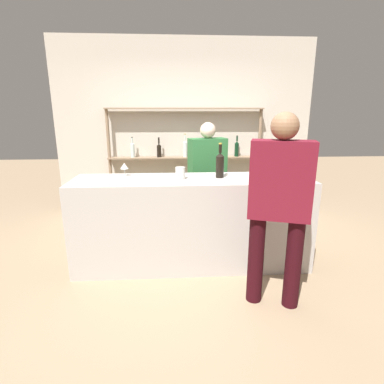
{
  "coord_description": "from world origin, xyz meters",
  "views": [
    {
      "loc": [
        -0.2,
        -3.11,
        1.68
      ],
      "look_at": [
        0.0,
        0.0,
        0.84
      ],
      "focal_mm": 28.0,
      "sensor_mm": 36.0,
      "label": 1
    }
  ],
  "objects_px": {
    "counter_bottle_2": "(274,165)",
    "counter_bottle_1": "(290,161)",
    "counter_bottle_3": "(305,166)",
    "server_behind_counter": "(207,172)",
    "cork_jar": "(180,173)",
    "customer_right": "(279,200)",
    "wine_glass": "(124,166)",
    "counter_bottle_0": "(220,164)"
  },
  "relations": [
    {
      "from": "counter_bottle_2",
      "to": "counter_bottle_1",
      "type": "bearing_deg",
      "value": 27.59
    },
    {
      "from": "counter_bottle_1",
      "to": "counter_bottle_3",
      "type": "distance_m",
      "value": 0.34
    },
    {
      "from": "counter_bottle_3",
      "to": "server_behind_counter",
      "type": "xyz_separation_m",
      "value": [
        -0.9,
        0.95,
        -0.25
      ]
    },
    {
      "from": "counter_bottle_1",
      "to": "cork_jar",
      "type": "distance_m",
      "value": 1.28
    },
    {
      "from": "cork_jar",
      "to": "customer_right",
      "type": "height_order",
      "value": "customer_right"
    },
    {
      "from": "counter_bottle_1",
      "to": "wine_glass",
      "type": "relative_size",
      "value": 2.53
    },
    {
      "from": "counter_bottle_2",
      "to": "counter_bottle_3",
      "type": "height_order",
      "value": "counter_bottle_3"
    },
    {
      "from": "cork_jar",
      "to": "counter_bottle_3",
      "type": "bearing_deg",
      "value": -5.24
    },
    {
      "from": "wine_glass",
      "to": "cork_jar",
      "type": "height_order",
      "value": "wine_glass"
    },
    {
      "from": "counter_bottle_2",
      "to": "server_behind_counter",
      "type": "distance_m",
      "value": 1.0
    },
    {
      "from": "counter_bottle_1",
      "to": "server_behind_counter",
      "type": "xyz_separation_m",
      "value": [
        -0.88,
        0.61,
        -0.24
      ]
    },
    {
      "from": "counter_bottle_1",
      "to": "counter_bottle_3",
      "type": "bearing_deg",
      "value": -86.29
    },
    {
      "from": "customer_right",
      "to": "server_behind_counter",
      "type": "distance_m",
      "value": 1.64
    },
    {
      "from": "counter_bottle_2",
      "to": "counter_bottle_3",
      "type": "relative_size",
      "value": 0.87
    },
    {
      "from": "wine_glass",
      "to": "server_behind_counter",
      "type": "bearing_deg",
      "value": 32.45
    },
    {
      "from": "customer_right",
      "to": "server_behind_counter",
      "type": "height_order",
      "value": "customer_right"
    },
    {
      "from": "cork_jar",
      "to": "counter_bottle_0",
      "type": "bearing_deg",
      "value": 8.39
    },
    {
      "from": "counter_bottle_2",
      "to": "counter_bottle_0",
      "type": "bearing_deg",
      "value": -176.51
    },
    {
      "from": "counter_bottle_2",
      "to": "server_behind_counter",
      "type": "relative_size",
      "value": 0.21
    },
    {
      "from": "cork_jar",
      "to": "counter_bottle_1",
      "type": "bearing_deg",
      "value": 9.84
    },
    {
      "from": "wine_glass",
      "to": "cork_jar",
      "type": "distance_m",
      "value": 0.64
    },
    {
      "from": "counter_bottle_2",
      "to": "server_behind_counter",
      "type": "xyz_separation_m",
      "value": [
        -0.65,
        0.73,
        -0.22
      ]
    },
    {
      "from": "counter_bottle_2",
      "to": "wine_glass",
      "type": "xyz_separation_m",
      "value": [
        -1.64,
        0.1,
        -0.02
      ]
    },
    {
      "from": "counter_bottle_0",
      "to": "server_behind_counter",
      "type": "bearing_deg",
      "value": 93.45
    },
    {
      "from": "counter_bottle_0",
      "to": "customer_right",
      "type": "bearing_deg",
      "value": -65.62
    },
    {
      "from": "counter_bottle_2",
      "to": "counter_bottle_3",
      "type": "xyz_separation_m",
      "value": [
        0.25,
        -0.22,
        0.02
      ]
    },
    {
      "from": "counter_bottle_2",
      "to": "cork_jar",
      "type": "distance_m",
      "value": 1.04
    },
    {
      "from": "counter_bottle_0",
      "to": "customer_right",
      "type": "relative_size",
      "value": 0.22
    },
    {
      "from": "counter_bottle_0",
      "to": "server_behind_counter",
      "type": "distance_m",
      "value": 0.81
    },
    {
      "from": "wine_glass",
      "to": "cork_jar",
      "type": "relative_size",
      "value": 1.13
    },
    {
      "from": "counter_bottle_0",
      "to": "counter_bottle_3",
      "type": "bearing_deg",
      "value": -11.95
    },
    {
      "from": "counter_bottle_3",
      "to": "customer_right",
      "type": "distance_m",
      "value": 0.82
    },
    {
      "from": "server_behind_counter",
      "to": "counter_bottle_3",
      "type": "bearing_deg",
      "value": 27.87
    },
    {
      "from": "wine_glass",
      "to": "customer_right",
      "type": "xyz_separation_m",
      "value": [
        1.41,
        -0.96,
        -0.12
      ]
    },
    {
      "from": "wine_glass",
      "to": "counter_bottle_1",
      "type": "bearing_deg",
      "value": 0.53
    },
    {
      "from": "counter_bottle_0",
      "to": "cork_jar",
      "type": "xyz_separation_m",
      "value": [
        -0.43,
        -0.06,
        -0.08
      ]
    },
    {
      "from": "counter_bottle_2",
      "to": "wine_glass",
      "type": "relative_size",
      "value": 2.27
    },
    {
      "from": "cork_jar",
      "to": "server_behind_counter",
      "type": "bearing_deg",
      "value": 65.34
    },
    {
      "from": "server_behind_counter",
      "to": "counter_bottle_1",
      "type": "bearing_deg",
      "value": 39.47
    },
    {
      "from": "counter_bottle_1",
      "to": "counter_bottle_2",
      "type": "relative_size",
      "value": 1.11
    },
    {
      "from": "counter_bottle_3",
      "to": "counter_bottle_2",
      "type": "bearing_deg",
      "value": 138.79
    },
    {
      "from": "counter_bottle_3",
      "to": "cork_jar",
      "type": "height_order",
      "value": "counter_bottle_3"
    }
  ]
}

